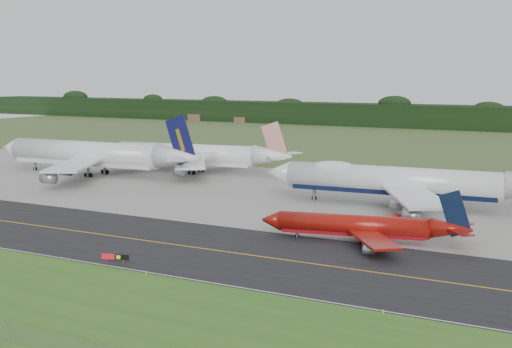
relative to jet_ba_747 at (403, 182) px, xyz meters
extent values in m
plane|color=#435527|center=(-18.80, -46.84, -5.47)|extent=(600.00, 600.00, 0.00)
cube|color=#285E1B|center=(-18.80, -81.84, -5.46)|extent=(400.00, 30.00, 0.01)
cube|color=black|center=(-18.80, -50.84, -5.46)|extent=(400.00, 32.00, 0.02)
cube|color=gray|center=(-18.80, 4.16, -5.46)|extent=(400.00, 78.00, 0.01)
cube|color=orange|center=(-18.80, -50.84, -5.44)|extent=(400.00, 0.40, 0.00)
cube|color=silver|center=(-18.80, -66.34, -5.44)|extent=(400.00, 0.25, 0.00)
cube|color=black|center=(-18.80, 228.16, 0.53)|extent=(700.00, 24.00, 12.00)
cylinder|color=silver|center=(-2.30, -0.15, 0.17)|extent=(46.15, 8.85, 5.82)
cube|color=black|center=(-2.30, -0.15, -1.72)|extent=(43.76, 7.24, 2.04)
cone|color=silver|center=(-28.04, -1.86, 0.17)|extent=(6.11, 6.19, 5.82)
ellipsoid|color=silver|center=(-15.11, -1.00, 1.77)|extent=(12.18, 5.73, 3.71)
cube|color=silver|center=(6.50, -12.57, -0.85)|extent=(19.76, 26.73, 0.50)
cube|color=silver|center=(4.78, 13.32, -0.85)|extent=(17.11, 27.19, 0.50)
cylinder|color=gray|center=(2.90, -12.25, -2.44)|extent=(3.33, 2.65, 2.45)
cylinder|color=gray|center=(1.25, 12.52, -2.44)|extent=(3.33, 2.65, 2.45)
cylinder|color=gray|center=(8.90, -23.16, -2.44)|extent=(3.33, 2.65, 2.45)
cylinder|color=gray|center=(5.76, 24.13, -2.44)|extent=(3.33, 2.65, 2.45)
cylinder|color=black|center=(-19.69, -1.31, -4.95)|extent=(1.08, 0.54, 1.05)
cylinder|color=slate|center=(1.57, -3.11, -3.52)|extent=(0.87, 0.87, 3.89)
cylinder|color=black|center=(1.57, -3.11, -4.95)|extent=(1.08, 0.59, 1.05)
cylinder|color=slate|center=(1.15, 3.29, -3.52)|extent=(0.87, 0.87, 3.89)
cylinder|color=black|center=(1.15, 3.29, -4.95)|extent=(1.08, 0.59, 1.05)
cylinder|color=maroon|center=(2.15, -34.28, -2.68)|extent=(25.43, 8.75, 3.42)
cube|color=maroon|center=(2.15, -34.28, -3.79)|extent=(24.01, 7.65, 1.20)
cone|color=maroon|center=(-11.75, -37.32, -2.68)|extent=(3.82, 4.02, 3.42)
cone|color=maroon|center=(17.75, -30.86, -2.42)|extent=(7.25, 4.77, 3.42)
cube|color=maroon|center=(7.89, -40.23, -3.28)|extent=(12.17, 13.96, 0.38)
cube|color=maroon|center=(4.87, -26.47, -3.28)|extent=(7.54, 14.74, 0.38)
cube|color=black|center=(18.22, -30.76, 0.16)|extent=(5.34, 1.42, 7.79)
cylinder|color=gray|center=(8.36, -43.57, -4.21)|extent=(2.13, 1.80, 1.44)
cylinder|color=gray|center=(3.90, -23.24, -4.21)|extent=(2.13, 1.80, 1.44)
cylinder|color=black|center=(-7.24, -36.34, -5.16)|extent=(0.66, 0.40, 0.62)
cylinder|color=slate|center=(4.52, -35.69, -4.59)|extent=(0.57, 0.57, 1.76)
cylinder|color=black|center=(4.52, -35.69, -5.16)|extent=(0.67, 0.43, 0.62)
cylinder|color=slate|center=(3.72, -32.01, -4.59)|extent=(0.57, 0.57, 1.76)
cylinder|color=black|center=(3.72, -32.01, -5.16)|extent=(0.67, 0.43, 0.62)
cylinder|color=silver|center=(-92.89, 5.53, 0.66)|extent=(49.12, 8.70, 6.57)
cube|color=silver|center=(-92.89, 5.53, -1.47)|extent=(46.61, 6.95, 2.30)
cone|color=silver|center=(-120.36, 4.33, 0.66)|extent=(6.39, 6.83, 6.57)
cone|color=silver|center=(-62.03, 6.88, 1.16)|extent=(13.17, 7.13, 6.57)
cube|color=silver|center=(-83.41, -8.68, -0.49)|extent=(21.32, 29.99, 0.58)
cube|color=silver|center=(-84.69, 20.51, -0.49)|extent=(19.33, 30.37, 0.58)
cube|color=#0E103E|center=(-61.29, 6.91, 5.49)|extent=(9.21, 0.93, 13.26)
cylinder|color=gray|center=(-87.26, -8.21, -2.28)|extent=(3.70, 2.91, 2.76)
cylinder|color=gray|center=(-88.48, 19.71, -2.28)|extent=(3.70, 2.91, 2.76)
cylinder|color=gray|center=(-80.79, -20.64, -2.28)|extent=(3.70, 2.91, 2.76)
cylinder|color=gray|center=(-83.12, 32.66, -2.28)|extent=(3.70, 2.91, 2.76)
cylinder|color=black|center=(-111.45, 4.72, -4.88)|extent=(1.20, 0.58, 1.18)
cylinder|color=slate|center=(-88.82, 2.09, -3.39)|extent=(0.96, 0.96, 4.16)
cylinder|color=black|center=(-88.82, 2.09, -4.88)|extent=(1.21, 0.64, 1.18)
cylinder|color=slate|center=(-89.14, 9.31, -3.39)|extent=(0.96, 0.96, 4.16)
cylinder|color=black|center=(-89.14, 9.31, -4.88)|extent=(1.21, 0.64, 1.18)
cylinder|color=white|center=(-70.60, 22.63, -0.09)|extent=(42.00, 11.73, 5.78)
cube|color=white|center=(-70.60, 22.63, -1.97)|extent=(39.73, 10.00, 2.02)
cone|color=white|center=(-93.76, 19.25, -0.09)|extent=(5.98, 6.47, 5.78)
cone|color=white|center=(-44.59, 26.42, 0.34)|extent=(11.70, 7.30, 5.78)
cube|color=white|center=(-61.67, 11.89, -1.10)|extent=(19.36, 24.04, 0.52)
cube|color=white|center=(-65.11, 35.47, -1.10)|extent=(14.04, 24.98, 0.52)
cube|color=#9D170B|center=(-43.95, 26.52, 4.09)|extent=(7.95, 1.61, 11.49)
cylinder|color=gray|center=(-61.19, 6.20, -2.68)|extent=(3.47, 2.86, 2.43)
cylinder|color=gray|center=(-66.28, 41.05, -2.68)|extent=(3.47, 2.86, 2.43)
cylinder|color=black|center=(-86.25, 20.34, -4.95)|extent=(1.10, 0.61, 1.04)
cylinder|color=slate|center=(-66.85, 19.96, -3.65)|extent=(0.92, 0.92, 3.65)
cylinder|color=black|center=(-66.85, 19.96, -4.95)|extent=(1.10, 0.66, 1.04)
cylinder|color=slate|center=(-67.77, 26.25, -3.65)|extent=(0.92, 0.92, 3.65)
cylinder|color=black|center=(-67.77, 26.25, -4.95)|extent=(1.10, 0.66, 1.04)
cylinder|color=slate|center=(-24.89, -65.26, -5.16)|extent=(0.11, 0.11, 0.62)
cylinder|color=slate|center=(-22.37, -64.43, -5.16)|extent=(0.11, 0.11, 0.62)
cube|color=#AD0D18|center=(-24.64, -65.18, -4.45)|extent=(1.90, 0.76, 0.80)
cube|color=black|center=(-23.04, -64.65, -4.45)|extent=(0.89, 0.43, 0.80)
cube|color=black|center=(-22.03, -64.31, -4.45)|extent=(1.06, 0.48, 0.80)
cylinder|color=yellow|center=(-15.93, -67.34, -5.22)|extent=(0.16, 0.16, 0.50)
cylinder|color=yellow|center=(18.64, -67.34, -5.22)|extent=(0.16, 0.16, 0.50)
camera|label=1|loc=(44.25, -144.94, 22.34)|focal=50.00mm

